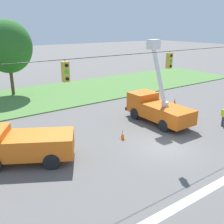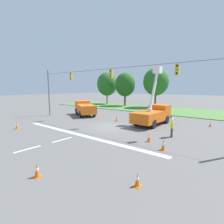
{
  "view_description": "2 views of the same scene",
  "coord_description": "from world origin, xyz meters",
  "px_view_note": "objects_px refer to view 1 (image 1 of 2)",
  "views": [
    {
      "loc": [
        -12.58,
        -11.44,
        8.13
      ],
      "look_at": [
        -1.72,
        3.88,
        1.9
      ],
      "focal_mm": 42.0,
      "sensor_mm": 36.0,
      "label": 1
    },
    {
      "loc": [
        12.56,
        -15.51,
        4.48
      ],
      "look_at": [
        -1.36,
        1.72,
        1.39
      ],
      "focal_mm": 28.0,
      "sensor_mm": 36.0,
      "label": 2
    }
  ],
  "objects_px": {
    "utility_truck_bucket_lift": "(157,107)",
    "traffic_cone_mid_left": "(175,101)",
    "utility_truck_support_near": "(24,144)",
    "traffic_cone_foreground_left": "(123,134)",
    "tree_centre": "(8,47)"
  },
  "relations": [
    {
      "from": "utility_truck_bucket_lift",
      "to": "traffic_cone_mid_left",
      "type": "relative_size",
      "value": 11.96
    },
    {
      "from": "utility_truck_support_near",
      "to": "traffic_cone_foreground_left",
      "type": "xyz_separation_m",
      "value": [
        7.1,
        -0.75,
        -0.82
      ]
    },
    {
      "from": "tree_centre",
      "to": "utility_truck_bucket_lift",
      "type": "distance_m",
      "value": 19.04
    },
    {
      "from": "traffic_cone_mid_left",
      "to": "traffic_cone_foreground_left",
      "type": "bearing_deg",
      "value": -158.07
    },
    {
      "from": "utility_truck_bucket_lift",
      "to": "traffic_cone_mid_left",
      "type": "distance_m",
      "value": 6.59
    },
    {
      "from": "traffic_cone_foreground_left",
      "to": "utility_truck_support_near",
      "type": "bearing_deg",
      "value": 173.97
    },
    {
      "from": "utility_truck_support_near",
      "to": "traffic_cone_mid_left",
      "type": "xyz_separation_m",
      "value": [
        17.53,
        3.45,
        -0.91
      ]
    },
    {
      "from": "utility_truck_bucket_lift",
      "to": "utility_truck_support_near",
      "type": "distance_m",
      "value": 11.78
    },
    {
      "from": "utility_truck_bucket_lift",
      "to": "utility_truck_support_near",
      "type": "xyz_separation_m",
      "value": [
        -11.77,
        -0.44,
        -0.16
      ]
    },
    {
      "from": "tree_centre",
      "to": "utility_truck_support_near",
      "type": "height_order",
      "value": "tree_centre"
    },
    {
      "from": "tree_centre",
      "to": "utility_truck_bucket_lift",
      "type": "bearing_deg",
      "value": -65.63
    },
    {
      "from": "utility_truck_bucket_lift",
      "to": "traffic_cone_foreground_left",
      "type": "distance_m",
      "value": 4.92
    },
    {
      "from": "utility_truck_bucket_lift",
      "to": "traffic_cone_mid_left",
      "type": "bearing_deg",
      "value": 27.55
    },
    {
      "from": "tree_centre",
      "to": "traffic_cone_mid_left",
      "type": "relative_size",
      "value": 15.06
    },
    {
      "from": "traffic_cone_foreground_left",
      "to": "utility_truck_bucket_lift",
      "type": "bearing_deg",
      "value": 14.34
    }
  ]
}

